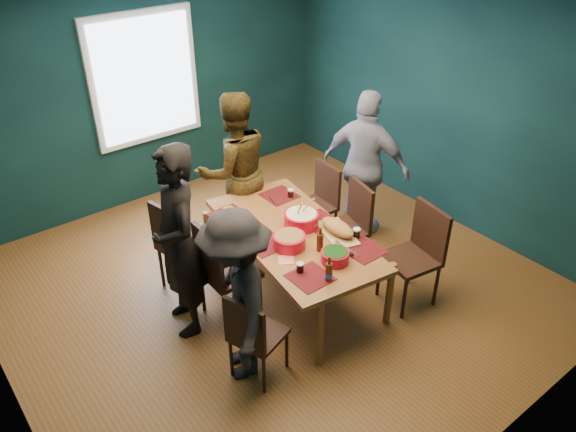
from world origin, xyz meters
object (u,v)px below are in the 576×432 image
(chair_right_mid, at_px, (351,220))
(dining_table, at_px, (293,238))
(chair_right_far, at_px, (320,198))
(person_far_left, at_px, (178,243))
(person_right, at_px, (366,166))
(bowl_herbs, at_px, (335,256))
(chair_left_far, at_px, (178,241))
(person_near_left, at_px, (237,297))
(bowl_salad, at_px, (289,241))
(chair_right_near, at_px, (419,248))
(bowl_dumpling, at_px, (301,219))
(chair_left_mid, at_px, (220,267))
(person_back, at_px, (234,171))
(chair_left_near, at_px, (252,333))
(cutting_board, at_px, (338,229))

(chair_right_mid, bearing_deg, dining_table, -165.90)
(chair_right_far, xyz_separation_m, person_far_left, (-1.91, -0.31, 0.38))
(person_right, relative_size, bowl_herbs, 6.90)
(dining_table, xyz_separation_m, chair_left_far, (-0.83, 0.74, -0.08))
(person_near_left, relative_size, bowl_salad, 5.19)
(dining_table, bearing_deg, bowl_salad, -129.11)
(chair_right_mid, relative_size, chair_right_near, 0.95)
(person_near_left, bearing_deg, bowl_dumpling, 139.57)
(chair_left_mid, bearing_deg, person_far_left, 155.43)
(chair_left_mid, relative_size, person_far_left, 0.56)
(dining_table, height_order, bowl_dumpling, bowl_dumpling)
(chair_left_mid, xyz_separation_m, person_near_left, (-0.22, -0.63, 0.19))
(chair_right_mid, bearing_deg, person_near_left, -150.33)
(person_back, height_order, person_near_left, person_back)
(chair_left_near, height_order, person_far_left, person_far_left)
(person_right, height_order, bowl_salad, person_right)
(chair_right_near, relative_size, person_near_left, 0.65)
(chair_left_mid, bearing_deg, person_back, 51.12)
(chair_right_mid, xyz_separation_m, chair_right_near, (0.13, -0.80, 0.03))
(person_back, bearing_deg, cutting_board, 108.61)
(person_back, bearing_deg, chair_right_near, 123.16)
(chair_left_far, relative_size, person_back, 0.57)
(chair_right_near, distance_m, person_back, 2.12)
(bowl_herbs, bearing_deg, chair_left_near, -175.44)
(bowl_herbs, bearing_deg, person_right, 35.86)
(chair_left_mid, bearing_deg, person_near_left, -108.83)
(chair_left_far, height_order, bowl_salad, chair_left_far)
(chair_right_near, xyz_separation_m, bowl_dumpling, (-0.77, 0.84, 0.22))
(chair_left_far, bearing_deg, chair_right_near, -54.33)
(person_far_left, bearing_deg, person_right, 105.17)
(chair_right_far, xyz_separation_m, chair_right_near, (0.05, -1.38, 0.06))
(person_right, xyz_separation_m, person_near_left, (-2.30, -0.88, -0.08))
(chair_right_far, bearing_deg, person_far_left, -167.81)
(person_near_left, relative_size, cutting_board, 2.45)
(chair_right_mid, height_order, bowl_salad, chair_right_mid)
(chair_left_near, distance_m, chair_right_near, 1.86)
(person_near_left, bearing_deg, chair_left_mid, -176.38)
(chair_left_mid, relative_size, person_right, 0.59)
(cutting_board, bearing_deg, chair_right_near, -22.50)
(chair_left_near, xyz_separation_m, bowl_dumpling, (1.09, 0.71, 0.31))
(chair_right_mid, xyz_separation_m, person_right, (0.55, 0.36, 0.30))
(chair_left_near, height_order, chair_right_near, chair_right_near)
(person_far_left, bearing_deg, person_near_left, 18.75)
(chair_left_far, xyz_separation_m, bowl_salad, (0.66, -0.90, 0.21))
(chair_right_near, height_order, bowl_dumpling, bowl_dumpling)
(person_near_left, bearing_deg, chair_right_far, 144.04)
(bowl_salad, relative_size, bowl_dumpling, 0.90)
(chair_left_far, xyz_separation_m, person_back, (0.94, 0.41, 0.30))
(bowl_dumpling, distance_m, bowl_herbs, 0.64)
(chair_left_mid, relative_size, cutting_board, 1.60)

